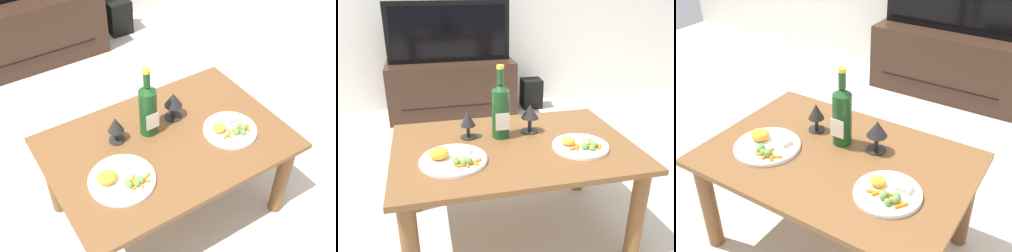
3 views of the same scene
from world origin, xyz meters
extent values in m
plane|color=beige|center=(0.00, 0.00, 0.00)|extent=(6.40, 6.40, 0.00)
cube|color=brown|center=(0.00, 0.00, 0.47)|extent=(1.09, 0.74, 0.03)
cylinder|color=brown|center=(-0.48, -0.30, 0.23)|extent=(0.07, 0.07, 0.46)
cylinder|color=brown|center=(-0.48, 0.30, 0.23)|extent=(0.07, 0.07, 0.46)
cylinder|color=brown|center=(0.48, 0.30, 0.23)|extent=(0.07, 0.07, 0.46)
cube|color=#382319|center=(-0.12, 1.76, 0.25)|extent=(1.13, 0.43, 0.50)
cube|color=black|center=(-0.12, 1.54, 0.15)|extent=(0.90, 0.01, 0.01)
cylinder|color=#19471E|center=(-0.04, 0.10, 0.60)|extent=(0.08, 0.08, 0.23)
cone|color=#19471E|center=(-0.04, 0.10, 0.73)|extent=(0.08, 0.08, 0.04)
cylinder|color=#19471E|center=(-0.04, 0.10, 0.78)|extent=(0.03, 0.03, 0.07)
cylinder|color=yellow|center=(-0.04, 0.10, 0.83)|extent=(0.03, 0.03, 0.02)
cube|color=silver|center=(-0.04, 0.06, 0.58)|extent=(0.07, 0.00, 0.08)
cylinder|color=black|center=(-0.19, 0.13, 0.49)|extent=(0.07, 0.07, 0.01)
cylinder|color=black|center=(-0.19, 0.13, 0.52)|extent=(0.02, 0.02, 0.06)
cone|color=black|center=(-0.19, 0.13, 0.58)|extent=(0.07, 0.07, 0.07)
cylinder|color=black|center=(0.11, 0.13, 0.49)|extent=(0.08, 0.08, 0.01)
cylinder|color=black|center=(0.11, 0.13, 0.53)|extent=(0.02, 0.02, 0.07)
cone|color=black|center=(0.11, 0.13, 0.59)|extent=(0.09, 0.09, 0.07)
cylinder|color=white|center=(-0.28, -0.10, 0.49)|extent=(0.28, 0.28, 0.01)
torus|color=white|center=(-0.28, -0.10, 0.50)|extent=(0.28, 0.28, 0.01)
ellipsoid|color=orange|center=(-0.34, -0.08, 0.52)|extent=(0.08, 0.08, 0.05)
cube|color=beige|center=(-0.23, -0.05, 0.51)|extent=(0.07, 0.06, 0.02)
cylinder|color=orange|center=(-0.25, -0.17, 0.51)|extent=(0.05, 0.02, 0.01)
cylinder|color=orange|center=(-0.24, -0.16, 0.51)|extent=(0.02, 0.05, 0.01)
cylinder|color=orange|center=(-0.21, -0.16, 0.51)|extent=(0.04, 0.05, 0.01)
cylinder|color=orange|center=(-0.20, -0.15, 0.51)|extent=(0.05, 0.04, 0.01)
cylinder|color=orange|center=(-0.26, -0.13, 0.51)|extent=(0.05, 0.01, 0.01)
cylinder|color=orange|center=(-0.25, -0.13, 0.51)|extent=(0.04, 0.05, 0.01)
sphere|color=olive|center=(-0.28, -0.14, 0.51)|extent=(0.03, 0.03, 0.03)
sphere|color=olive|center=(-0.23, -0.16, 0.52)|extent=(0.03, 0.03, 0.03)
sphere|color=olive|center=(-0.28, -0.16, 0.51)|extent=(0.03, 0.03, 0.03)
sphere|color=olive|center=(-0.25, -0.16, 0.51)|extent=(0.03, 0.03, 0.03)
cylinder|color=white|center=(0.28, -0.10, 0.49)|extent=(0.25, 0.25, 0.01)
torus|color=white|center=(0.28, -0.10, 0.50)|extent=(0.25, 0.25, 0.01)
ellipsoid|color=orange|center=(0.23, -0.08, 0.52)|extent=(0.06, 0.06, 0.03)
cube|color=beige|center=(0.33, -0.06, 0.51)|extent=(0.06, 0.05, 0.02)
cylinder|color=orange|center=(0.36, -0.14, 0.51)|extent=(0.04, 0.05, 0.01)
cylinder|color=orange|center=(0.33, -0.14, 0.51)|extent=(0.05, 0.03, 0.01)
cylinder|color=orange|center=(0.31, -0.13, 0.51)|extent=(0.05, 0.04, 0.01)
cylinder|color=orange|center=(0.29, -0.13, 0.51)|extent=(0.04, 0.05, 0.01)
cylinder|color=orange|center=(0.26, -0.13, 0.51)|extent=(0.04, 0.05, 0.01)
cylinder|color=orange|center=(0.24, -0.13, 0.51)|extent=(0.05, 0.03, 0.01)
sphere|color=olive|center=(0.29, -0.13, 0.51)|extent=(0.03, 0.03, 0.03)
sphere|color=olive|center=(0.31, -0.16, 0.51)|extent=(0.03, 0.03, 0.03)
sphere|color=olive|center=(0.33, -0.14, 0.51)|extent=(0.03, 0.03, 0.03)
sphere|color=olive|center=(0.33, -0.12, 0.51)|extent=(0.03, 0.03, 0.03)
sphere|color=olive|center=(0.28, -0.14, 0.52)|extent=(0.03, 0.03, 0.03)
camera|label=1|loc=(-0.75, -1.19, 1.84)|focal=45.77mm
camera|label=2|loc=(-0.38, -1.43, 1.20)|focal=38.22mm
camera|label=3|loc=(0.75, -1.14, 1.47)|focal=43.75mm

